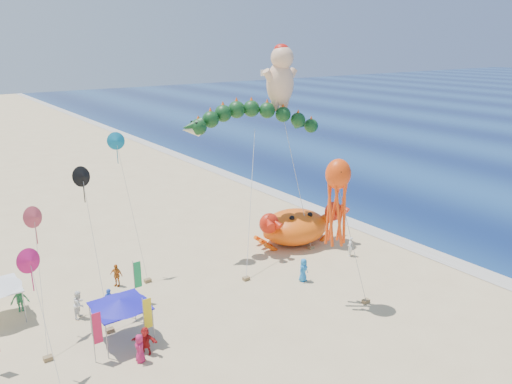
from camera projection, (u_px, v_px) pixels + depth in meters
The scene contains 10 objects.
ground at pixel (292, 273), 38.88m from camera, with size 320.00×320.00×0.00m, color #D1B784.
foam_strip at pixel (393, 239), 45.58m from camera, with size 320.00×320.00×0.00m, color silver.
crab_inflatable at pixel (295, 226), 44.33m from camera, with size 8.35×5.92×3.66m.
dragon_kite at pixel (253, 123), 41.27m from camera, with size 12.29×7.42×12.21m.
cherub_kite at pixel (281, 76), 41.96m from camera, with size 2.50×5.16×17.14m.
octopus_kite at pixel (337, 196), 32.51m from camera, with size 2.85×2.51×10.16m.
canopy_blue at pixel (120, 303), 29.67m from camera, with size 3.38×3.38×2.71m.
feather_flags at pixel (97, 313), 29.40m from camera, with size 9.91×5.15×3.20m.
beachgoers at pixel (141, 300), 33.07m from camera, with size 25.45×10.75×1.89m.
small_kites at pixel (74, 208), 30.50m from camera, with size 9.85×12.88×11.05m.
Camera 1 is at (-22.92, -27.03, 17.42)m, focal length 35.00 mm.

